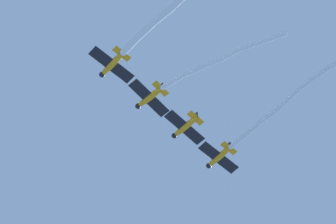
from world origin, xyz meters
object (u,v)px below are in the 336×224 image
airplane_lead (219,157)px  airplane_slot (112,64)px  airplane_left_wing (185,127)px  airplane_right_wing (149,98)px

airplane_lead → airplane_slot: size_ratio=1.00×
airplane_lead → airplane_left_wing: size_ratio=0.99×
airplane_lead → airplane_slot: (-2.71, 21.11, 0.30)m
airplane_left_wing → airplane_slot: size_ratio=1.01×
airplane_right_wing → airplane_left_wing: bearing=-93.6°
airplane_lead → airplane_left_wing: (-0.90, 7.04, 0.30)m
airplane_left_wing → airplane_right_wing: size_ratio=1.00×
airplane_lead → airplane_left_wing: bearing=92.9°
airplane_left_wing → airplane_right_wing: bearing=89.7°
airplane_right_wing → airplane_slot: size_ratio=1.01×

